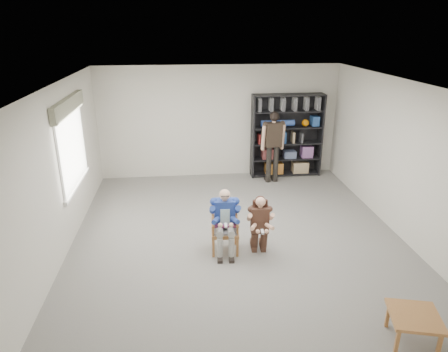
{
  "coord_description": "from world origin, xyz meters",
  "views": [
    {
      "loc": [
        -0.97,
        -6.31,
        3.7
      ],
      "look_at": [
        -0.2,
        0.6,
        1.05
      ],
      "focal_mm": 32.0,
      "sensor_mm": 36.0,
      "label": 1
    }
  ],
  "objects_px": {
    "armchair": "(225,228)",
    "seated_man": "(225,221)",
    "side_table": "(412,328)",
    "standing_man": "(273,148)",
    "bookshelf": "(287,136)",
    "kneeling_woman": "(260,225)"
  },
  "relations": [
    {
      "from": "standing_man",
      "to": "side_table",
      "type": "height_order",
      "value": "standing_man"
    },
    {
      "from": "kneeling_woman",
      "to": "standing_man",
      "type": "bearing_deg",
      "value": 77.46
    },
    {
      "from": "kneeling_woman",
      "to": "bookshelf",
      "type": "xyz_separation_m",
      "value": [
        1.4,
        3.7,
        0.52
      ]
    },
    {
      "from": "seated_man",
      "to": "bookshelf",
      "type": "bearing_deg",
      "value": 64.77
    },
    {
      "from": "side_table",
      "to": "seated_man",
      "type": "bearing_deg",
      "value": 130.81
    },
    {
      "from": "armchair",
      "to": "kneeling_woman",
      "type": "xyz_separation_m",
      "value": [
        0.58,
        -0.12,
        0.08
      ]
    },
    {
      "from": "seated_man",
      "to": "bookshelf",
      "type": "relative_size",
      "value": 0.55
    },
    {
      "from": "seated_man",
      "to": "standing_man",
      "type": "bearing_deg",
      "value": 67.71
    },
    {
      "from": "side_table",
      "to": "bookshelf",
      "type": "bearing_deg",
      "value": 90.67
    },
    {
      "from": "armchair",
      "to": "kneeling_woman",
      "type": "height_order",
      "value": "kneeling_woman"
    },
    {
      "from": "armchair",
      "to": "seated_man",
      "type": "bearing_deg",
      "value": 0.0
    },
    {
      "from": "standing_man",
      "to": "side_table",
      "type": "relative_size",
      "value": 3.02
    },
    {
      "from": "seated_man",
      "to": "kneeling_woman",
      "type": "bearing_deg",
      "value": -7.9
    },
    {
      "from": "seated_man",
      "to": "side_table",
      "type": "xyz_separation_m",
      "value": [
        2.05,
        -2.38,
        -0.37
      ]
    },
    {
      "from": "armchair",
      "to": "bookshelf",
      "type": "relative_size",
      "value": 0.42
    },
    {
      "from": "seated_man",
      "to": "standing_man",
      "type": "distance_m",
      "value": 3.5
    },
    {
      "from": "armchair",
      "to": "seated_man",
      "type": "relative_size",
      "value": 0.77
    },
    {
      "from": "side_table",
      "to": "armchair",
      "type": "bearing_deg",
      "value": 130.81
    },
    {
      "from": "bookshelf",
      "to": "seated_man",
      "type": "bearing_deg",
      "value": -119.02
    },
    {
      "from": "seated_man",
      "to": "bookshelf",
      "type": "xyz_separation_m",
      "value": [
        1.98,
        3.58,
        0.48
      ]
    },
    {
      "from": "side_table",
      "to": "kneeling_woman",
      "type": "bearing_deg",
      "value": 123.13
    },
    {
      "from": "bookshelf",
      "to": "side_table",
      "type": "relative_size",
      "value": 3.58
    }
  ]
}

